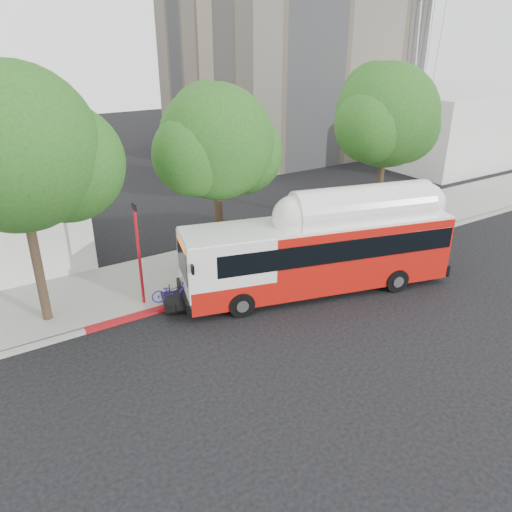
{
  "coord_description": "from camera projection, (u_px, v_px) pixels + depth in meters",
  "views": [
    {
      "loc": [
        -11.09,
        -13.21,
        10.42
      ],
      "look_at": [
        -0.87,
        3.0,
        1.84
      ],
      "focal_mm": 35.0,
      "sensor_mm": 36.0,
      "label": 1
    }
  ],
  "objects": [
    {
      "name": "transit_bus",
      "position": [
        320.0,
        254.0,
        21.45
      ],
      "size": [
        12.65,
        5.37,
        3.7
      ],
      "rotation": [
        0.0,
        0.0,
        -0.26
      ],
      "color": "#B6140C",
      "rests_on": "ground"
    },
    {
      "name": "street_tree_left",
      "position": [
        30.0,
        153.0,
        17.3
      ],
      "size": [
        6.67,
        5.8,
        9.74
      ],
      "color": "#2D2116",
      "rests_on": "ground"
    },
    {
      "name": "curb_strip",
      "position": [
        262.0,
        280.0,
        22.84
      ],
      "size": [
        60.0,
        0.3,
        0.15
      ],
      "primitive_type": "cube",
      "color": "gray",
      "rests_on": "ground"
    },
    {
      "name": "ground",
      "position": [
        314.0,
        319.0,
        19.86
      ],
      "size": [
        120.0,
        120.0,
        0.0
      ],
      "primitive_type": "plane",
      "color": "black",
      "rests_on": "ground"
    },
    {
      "name": "signal_pole",
      "position": [
        139.0,
        255.0,
        19.94
      ],
      "size": [
        0.13,
        0.42,
        4.46
      ],
      "color": "red",
      "rests_on": "ground"
    },
    {
      "name": "red_curb_segment",
      "position": [
        203.0,
        297.0,
        21.37
      ],
      "size": [
        10.0,
        0.32,
        0.16
      ],
      "primitive_type": "cube",
      "color": "maroon",
      "rests_on": "ground"
    },
    {
      "name": "horizon_block",
      "position": [
        465.0,
        122.0,
        45.58
      ],
      "size": [
        20.0,
        12.0,
        6.0
      ],
      "primitive_type": "cube",
      "color": "silver",
      "rests_on": "ground"
    },
    {
      "name": "street_tree_right",
      "position": [
        392.0,
        119.0,
        26.41
      ],
      "size": [
        6.21,
        5.4,
        9.18
      ],
      "color": "#2D2116",
      "rests_on": "ground"
    },
    {
      "name": "sidewalk",
      "position": [
        233.0,
        260.0,
        24.84
      ],
      "size": [
        60.0,
        5.0,
        0.15
      ],
      "primitive_type": "cube",
      "color": "gray",
      "rests_on": "ground"
    },
    {
      "name": "street_tree_mid",
      "position": [
        224.0,
        146.0,
        21.83
      ],
      "size": [
        5.75,
        5.0,
        8.62
      ],
      "color": "#2D2116",
      "rests_on": "ground"
    }
  ]
}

